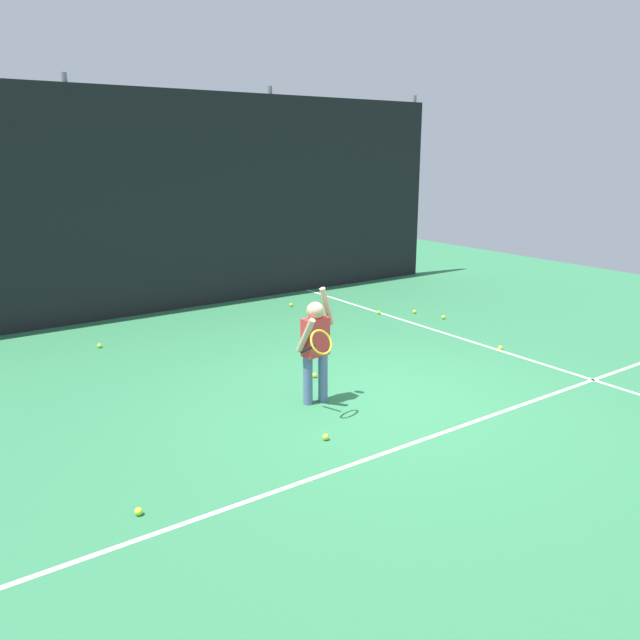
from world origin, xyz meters
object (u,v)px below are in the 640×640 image
object	(u,v)px
tennis_ball_3	(139,511)
tennis_ball_7	(379,312)
tennis_ball_0	(414,312)
tennis_ball_6	(291,305)
tennis_ball_8	(315,375)
tennis_ball_5	(500,348)
tennis_ball_2	(99,346)
tennis_ball_4	(326,437)
tennis_ball_1	(443,317)
tennis_player	(316,343)

from	to	relation	value
tennis_ball_3	tennis_ball_7	distance (m)	6.90
tennis_ball_0	tennis_ball_6	distance (m)	2.31
tennis_ball_8	tennis_ball_7	bearing A→B (deg)	35.93
tennis_ball_5	tennis_ball_2	bearing A→B (deg)	144.04
tennis_ball_5	tennis_ball_8	xyz separation A→B (m)	(-2.90, 0.61, 0.00)
tennis_ball_7	tennis_ball_3	bearing A→B (deg)	-146.40
tennis_ball_7	tennis_ball_4	bearing A→B (deg)	-136.16
tennis_ball_0	tennis_ball_3	bearing A→B (deg)	-151.07
tennis_ball_4	tennis_ball_1	bearing A→B (deg)	31.10
tennis_ball_2	tennis_ball_4	world-z (taller)	same
tennis_ball_1	tennis_ball_3	size ratio (longest dim) A/B	1.00
tennis_ball_6	tennis_ball_2	bearing A→B (deg)	-171.87
tennis_player	tennis_ball_3	size ratio (longest dim) A/B	20.46
tennis_ball_2	tennis_ball_6	distance (m)	3.75
tennis_ball_0	tennis_ball_7	xyz separation A→B (m)	(-0.55, 0.33, 0.00)
tennis_player	tennis_ball_3	bearing A→B (deg)	-163.14
tennis_ball_0	tennis_ball_6	bearing A→B (deg)	131.59
tennis_player	tennis_ball_4	world-z (taller)	tennis_player
tennis_ball_1	tennis_ball_7	size ratio (longest dim) A/B	1.00
tennis_ball_3	tennis_ball_4	xyz separation A→B (m)	(2.02, 0.24, 0.00)
tennis_ball_3	tennis_ball_8	world-z (taller)	same
tennis_ball_4	tennis_ball_5	size ratio (longest dim) A/B	1.00
tennis_player	tennis_ball_0	bearing A→B (deg)	25.29
tennis_ball_0	tennis_ball_3	world-z (taller)	same
tennis_player	tennis_ball_6	bearing A→B (deg)	54.18
tennis_ball_6	tennis_ball_8	size ratio (longest dim) A/B	1.00
tennis_ball_6	tennis_ball_4	bearing A→B (deg)	-118.96
tennis_ball_5	tennis_ball_6	world-z (taller)	same
tennis_ball_8	tennis_ball_1	bearing A→B (deg)	17.74
tennis_ball_0	tennis_ball_3	size ratio (longest dim) A/B	1.00
tennis_ball_1	tennis_ball_2	size ratio (longest dim) A/B	1.00
tennis_ball_1	tennis_ball_7	distance (m)	1.15
tennis_ball_1	tennis_ball_3	world-z (taller)	same
tennis_ball_0	tennis_ball_7	bearing A→B (deg)	148.89
tennis_ball_4	tennis_ball_5	bearing A→B (deg)	13.89
tennis_ball_4	tennis_ball_5	xyz separation A→B (m)	(3.84, 0.95, 0.00)
tennis_player	tennis_ball_0	size ratio (longest dim) A/B	20.46
tennis_ball_1	tennis_ball_4	xyz separation A→B (m)	(-4.43, -2.67, 0.00)
tennis_ball_3	tennis_ball_0	bearing A→B (deg)	28.93
tennis_ball_4	tennis_ball_5	distance (m)	3.95
tennis_ball_0	tennis_ball_4	xyz separation A→B (m)	(-4.28, -3.24, 0.00)
tennis_ball_8	tennis_ball_4	bearing A→B (deg)	-120.98
tennis_ball_4	tennis_ball_7	bearing A→B (deg)	43.84
tennis_ball_0	tennis_ball_4	world-z (taller)	same
tennis_ball_3	tennis_ball_8	xyz separation A→B (m)	(2.96, 1.80, 0.00)
tennis_ball_3	tennis_ball_6	size ratio (longest dim) A/B	1.00
tennis_player	tennis_ball_0	xyz separation A→B (m)	(3.81, 2.39, -0.69)
tennis_ball_2	tennis_ball_0	bearing A→B (deg)	-12.82
tennis_ball_0	tennis_ball_5	size ratio (longest dim) A/B	1.00
tennis_player	tennis_ball_8	distance (m)	1.09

